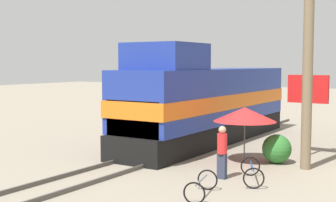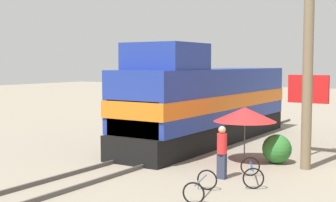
{
  "view_description": "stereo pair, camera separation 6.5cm",
  "coord_description": "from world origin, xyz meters",
  "px_view_note": "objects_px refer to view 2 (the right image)",
  "views": [
    {
      "loc": [
        10.84,
        -15.6,
        3.94
      ],
      "look_at": [
        1.2,
        -0.46,
        2.5
      ],
      "focal_mm": 50.0,
      "sensor_mm": 36.0,
      "label": 1
    },
    {
      "loc": [
        10.9,
        -15.57,
        3.94
      ],
      "look_at": [
        1.2,
        -0.46,
        2.5
      ],
      "focal_mm": 50.0,
      "sensor_mm": 36.0,
      "label": 2
    }
  ],
  "objects_px": {
    "bicycle": "(252,172)",
    "bicycle_spare": "(201,186)",
    "locomotive": "(206,102)",
    "vendor_umbrella": "(245,114)",
    "utility_pole": "(308,49)",
    "billboard_sign": "(308,96)",
    "person_bystander": "(222,150)"
  },
  "relations": [
    {
      "from": "bicycle",
      "to": "bicycle_spare",
      "type": "bearing_deg",
      "value": 50.44
    },
    {
      "from": "locomotive",
      "to": "vendor_umbrella",
      "type": "relative_size",
      "value": 5.43
    },
    {
      "from": "vendor_umbrella",
      "to": "bicycle_spare",
      "type": "distance_m",
      "value": 5.48
    },
    {
      "from": "utility_pole",
      "to": "bicycle_spare",
      "type": "relative_size",
      "value": 5.03
    },
    {
      "from": "billboard_sign",
      "to": "locomotive",
      "type": "bearing_deg",
      "value": 173.05
    },
    {
      "from": "vendor_umbrella",
      "to": "person_bystander",
      "type": "relative_size",
      "value": 1.36
    },
    {
      "from": "billboard_sign",
      "to": "person_bystander",
      "type": "relative_size",
      "value": 1.9
    },
    {
      "from": "locomotive",
      "to": "person_bystander",
      "type": "relative_size",
      "value": 7.42
    },
    {
      "from": "vendor_umbrella",
      "to": "bicycle_spare",
      "type": "bearing_deg",
      "value": -80.64
    },
    {
      "from": "person_bystander",
      "to": "bicycle",
      "type": "xyz_separation_m",
      "value": [
        1.03,
        0.15,
        -0.65
      ]
    },
    {
      "from": "utility_pole",
      "to": "bicycle",
      "type": "height_order",
      "value": "utility_pole"
    },
    {
      "from": "locomotive",
      "to": "bicycle_spare",
      "type": "bearing_deg",
      "value": -62.75
    },
    {
      "from": "bicycle_spare",
      "to": "bicycle",
      "type": "bearing_deg",
      "value": 62.2
    },
    {
      "from": "billboard_sign",
      "to": "person_bystander",
      "type": "xyz_separation_m",
      "value": [
        -1.29,
        -5.57,
        -1.58
      ]
    },
    {
      "from": "locomotive",
      "to": "bicycle",
      "type": "height_order",
      "value": "locomotive"
    },
    {
      "from": "vendor_umbrella",
      "to": "billboard_sign",
      "type": "relative_size",
      "value": 0.72
    },
    {
      "from": "utility_pole",
      "to": "bicycle",
      "type": "distance_m",
      "value": 5.12
    },
    {
      "from": "vendor_umbrella",
      "to": "bicycle",
      "type": "height_order",
      "value": "vendor_umbrella"
    },
    {
      "from": "vendor_umbrella",
      "to": "person_bystander",
      "type": "bearing_deg",
      "value": -81.84
    },
    {
      "from": "locomotive",
      "to": "billboard_sign",
      "type": "height_order",
      "value": "locomotive"
    },
    {
      "from": "locomotive",
      "to": "billboard_sign",
      "type": "xyz_separation_m",
      "value": [
        5.24,
        -0.64,
        0.57
      ]
    },
    {
      "from": "locomotive",
      "to": "billboard_sign",
      "type": "bearing_deg",
      "value": -6.95
    },
    {
      "from": "person_bystander",
      "to": "bicycle_spare",
      "type": "relative_size",
      "value": 1.04
    },
    {
      "from": "bicycle",
      "to": "vendor_umbrella",
      "type": "bearing_deg",
      "value": -88.04
    },
    {
      "from": "billboard_sign",
      "to": "utility_pole",
      "type": "bearing_deg",
      "value": -74.84
    },
    {
      "from": "vendor_umbrella",
      "to": "bicycle",
      "type": "distance_m",
      "value": 3.46
    },
    {
      "from": "billboard_sign",
      "to": "bicycle_spare",
      "type": "relative_size",
      "value": 1.97
    },
    {
      "from": "locomotive",
      "to": "bicycle",
      "type": "bearing_deg",
      "value": -50.63
    },
    {
      "from": "utility_pole",
      "to": "vendor_umbrella",
      "type": "height_order",
      "value": "utility_pole"
    },
    {
      "from": "billboard_sign",
      "to": "person_bystander",
      "type": "bearing_deg",
      "value": -103.07
    },
    {
      "from": "utility_pole",
      "to": "billboard_sign",
      "type": "xyz_separation_m",
      "value": [
        -0.69,
        2.54,
        -1.9
      ]
    },
    {
      "from": "vendor_umbrella",
      "to": "billboard_sign",
      "type": "distance_m",
      "value": 3.26
    }
  ]
}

